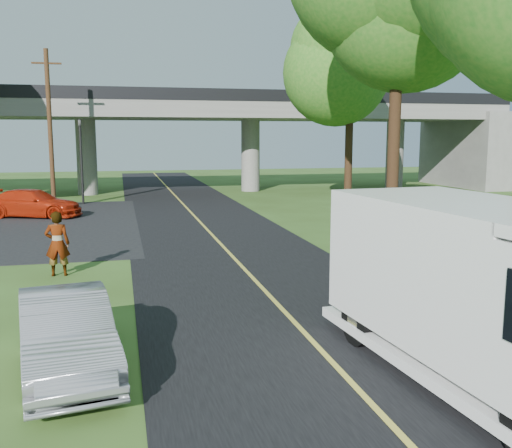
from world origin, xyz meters
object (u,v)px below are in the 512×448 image
object	(u,v)px
utility_pole	(50,129)
tree_right_far	(356,61)
red_sedan	(33,203)
step_van	(490,290)
traffic_signal	(81,152)
silver_sedan	(66,334)
pedestrian	(57,244)

from	to	relation	value
utility_pole	tree_right_far	bearing A→B (deg)	-14.00
utility_pole	red_sedan	xyz separation A→B (m)	(-0.67, -3.24, -3.87)
red_sedan	step_van	bearing A→B (deg)	-135.63
utility_pole	step_van	world-z (taller)	utility_pole
traffic_signal	silver_sedan	xyz separation A→B (m)	(1.23, -26.28, -2.49)
traffic_signal	red_sedan	size ratio (longest dim) A/B	1.04
utility_pole	pedestrian	world-z (taller)	utility_pole
red_sedan	utility_pole	bearing A→B (deg)	8.71
tree_right_far	silver_sedan	world-z (taller)	tree_right_far
traffic_signal	tree_right_far	size ratio (longest dim) A/B	0.47
traffic_signal	silver_sedan	size ratio (longest dim) A/B	1.20
traffic_signal	step_van	world-z (taller)	traffic_signal
traffic_signal	tree_right_far	distance (m)	17.18
traffic_signal	step_van	bearing A→B (deg)	-73.97
step_van	silver_sedan	bearing A→B (deg)	157.23
traffic_signal	red_sedan	world-z (taller)	traffic_signal
traffic_signal	tree_right_far	xyz separation A→B (m)	(15.21, -6.16, 5.10)
red_sedan	pedestrian	bearing A→B (deg)	-149.06
tree_right_far	step_van	xyz separation A→B (m)	(-7.01, -22.36, -6.62)
tree_right_far	pedestrian	bearing A→B (deg)	-139.71
red_sedan	silver_sedan	world-z (taller)	red_sedan
step_van	traffic_signal	bearing A→B (deg)	101.09
utility_pole	silver_sedan	distance (m)	24.74
tree_right_far	silver_sedan	size ratio (longest dim) A/B	2.54
utility_pole	step_van	size ratio (longest dim) A/B	1.19
pedestrian	silver_sedan	bearing A→B (deg)	98.16
traffic_signal	utility_pole	bearing A→B (deg)	-126.87
utility_pole	step_van	xyz separation A→B (m)	(9.69, -26.52, -2.92)
traffic_signal	utility_pole	xyz separation A→B (m)	(-1.50, -2.00, 1.40)
utility_pole	silver_sedan	world-z (taller)	utility_pole
utility_pole	pedestrian	size ratio (longest dim) A/B	4.55
pedestrian	tree_right_far	bearing A→B (deg)	-138.16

